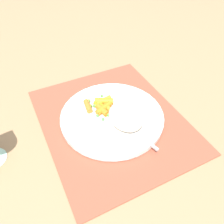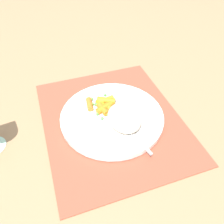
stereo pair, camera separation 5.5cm
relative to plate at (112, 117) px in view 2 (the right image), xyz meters
The scene contains 7 objects.
ground_plane 0.01m from the plate, ahead, with size 2.40×2.40×0.00m, color #997551.
placemat 0.01m from the plate, ahead, with size 0.43×0.35×0.01m, color #9E4733.
plate is the anchor object (origin of this frame).
rice_mound 0.05m from the plate, 154.50° to the right, with size 0.10×0.08×0.04m, color beige.
carrot_portion 0.04m from the plate, 18.54° to the left, with size 0.08×0.08×0.02m.
pea_scatter 0.05m from the plate, 33.48° to the left, with size 0.09×0.05×0.01m.
fork 0.04m from the plate, 164.57° to the right, with size 0.19×0.06×0.01m.
Camera 2 is at (-0.40, 0.14, 0.45)m, focal length 37.15 mm.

